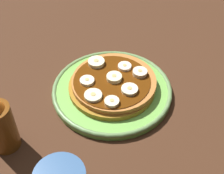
% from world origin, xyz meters
% --- Properties ---
extents(ground_plane, '(1.40, 1.40, 0.03)m').
position_xyz_m(ground_plane, '(0.00, 0.00, -0.01)').
color(ground_plane, '#422616').
extents(plate, '(0.25, 0.25, 0.02)m').
position_xyz_m(plate, '(0.00, 0.00, 0.01)').
color(plate, '#72B74C').
rests_on(plate, ground_plane).
extents(pancake_stack, '(0.18, 0.18, 0.02)m').
position_xyz_m(pancake_stack, '(-0.00, 0.00, 0.02)').
color(pancake_stack, '#9D6F22').
rests_on(pancake_stack, plate).
extents(banana_slice_0, '(0.03, 0.03, 0.01)m').
position_xyz_m(banana_slice_0, '(-0.00, 0.01, 0.04)').
color(banana_slice_0, '#F8F2B8').
rests_on(banana_slice_0, pancake_stack).
extents(banana_slice_1, '(0.03, 0.03, 0.01)m').
position_xyz_m(banana_slice_1, '(0.02, 0.05, 0.04)').
color(banana_slice_1, '#F7E8C2').
rests_on(banana_slice_1, pancake_stack).
extents(banana_slice_2, '(0.03, 0.03, 0.01)m').
position_xyz_m(banana_slice_2, '(-0.01, 0.05, 0.04)').
color(banana_slice_2, '#FDE2C3').
rests_on(banana_slice_2, pancake_stack).
extents(banana_slice_3, '(0.03, 0.03, 0.01)m').
position_xyz_m(banana_slice_3, '(0.04, 0.01, 0.04)').
color(banana_slice_3, '#F2EDC1').
rests_on(banana_slice_3, pancake_stack).
extents(banana_slice_4, '(0.04, 0.04, 0.01)m').
position_xyz_m(banana_slice_4, '(-0.06, 0.01, 0.04)').
color(banana_slice_4, beige).
rests_on(banana_slice_4, pancake_stack).
extents(banana_slice_5, '(0.03, 0.03, 0.01)m').
position_xyz_m(banana_slice_5, '(-0.03, -0.04, 0.04)').
color(banana_slice_5, '#FEEEC1').
rests_on(banana_slice_5, pancake_stack).
extents(banana_slice_6, '(0.03, 0.03, 0.01)m').
position_xyz_m(banana_slice_6, '(0.05, -0.04, 0.04)').
color(banana_slice_6, beige).
rests_on(banana_slice_6, pancake_stack).
extents(banana_slice_7, '(0.03, 0.03, 0.01)m').
position_xyz_m(banana_slice_7, '(0.01, -0.06, 0.04)').
color(banana_slice_7, beige).
rests_on(banana_slice_7, pancake_stack).
extents(syrup_bottle, '(0.05, 0.05, 0.12)m').
position_xyz_m(syrup_bottle, '(-0.03, -0.22, 0.06)').
color(syrup_bottle, brown).
rests_on(syrup_bottle, ground_plane).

